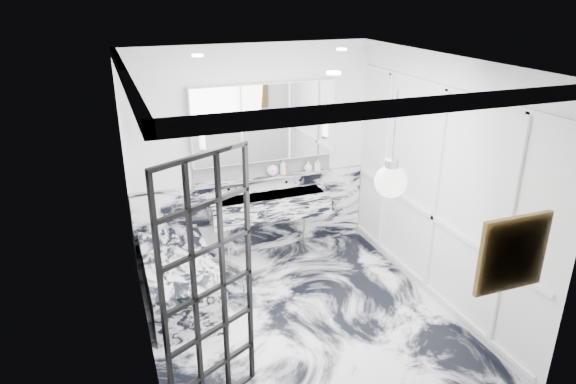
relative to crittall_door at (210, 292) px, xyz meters
name	(u,v)px	position (x,y,z in m)	size (l,w,h in m)	color
floor	(302,321)	(1.15, 0.84, -1.14)	(3.60, 3.60, 0.00)	white
ceiling	(305,61)	(1.15, 0.84, 1.66)	(3.60, 3.60, 0.00)	white
wall_back	(252,153)	(1.15, 2.64, 0.26)	(3.60, 3.60, 0.00)	white
wall_front	(401,300)	(1.15, -0.96, 0.26)	(3.60, 3.60, 0.00)	white
wall_left	(139,229)	(-0.45, 0.84, 0.26)	(3.60, 3.60, 0.00)	white
wall_right	(438,184)	(2.75, 0.84, 0.26)	(3.60, 3.60, 0.00)	white
marble_clad_back	(254,215)	(1.15, 2.62, -0.62)	(3.18, 0.05, 1.05)	white
marble_clad_left	(141,234)	(-0.43, 0.84, 0.20)	(0.02, 3.56, 2.68)	white
panel_molding	(436,193)	(2.73, 0.84, 0.16)	(0.03, 3.40, 2.30)	white
soap_bottle_a	(283,167)	(1.55, 2.55, 0.06)	(0.08, 0.09, 0.22)	#8C5919
soap_bottle_b	(317,164)	(2.05, 2.55, 0.03)	(0.08, 0.08, 0.17)	#4C4C51
soap_bottle_c	(308,166)	(1.91, 2.55, 0.02)	(0.11, 0.11, 0.15)	silver
face_pot	(272,170)	(1.40, 2.55, 0.02)	(0.15, 0.15, 0.15)	white
amber_bottle	(287,170)	(1.60, 2.55, 0.00)	(0.04, 0.04, 0.10)	#8C5919
flower_vase	(216,284)	(0.25, 0.95, -0.53)	(0.08, 0.08, 0.12)	silver
crittall_door	(210,292)	(0.00, 0.00, 0.00)	(0.88, 0.04, 2.29)	black
artwork	(513,254)	(2.14, -0.92, 0.41)	(0.52, 0.05, 0.52)	#CD6B15
pendant_light	(391,181)	(1.31, -0.46, 0.94)	(0.24, 0.24, 0.24)	white
trough_sink	(269,206)	(1.30, 2.40, -0.41)	(1.60, 0.45, 0.30)	silver
ledge	(265,178)	(1.30, 2.56, -0.07)	(1.90, 0.14, 0.04)	silver
subway_tile	(264,167)	(1.30, 2.63, 0.06)	(1.90, 0.03, 0.23)	white
mirror_cabinet	(264,122)	(1.30, 2.57, 0.68)	(1.90, 0.16, 1.00)	white
sconce_left	(202,133)	(0.48, 2.47, 0.64)	(0.07, 0.07, 0.40)	white
sconce_right	(326,122)	(2.12, 2.47, 0.64)	(0.07, 0.07, 0.40)	white
bathtub	(180,279)	(-0.02, 1.74, -0.87)	(0.75, 1.65, 0.55)	silver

